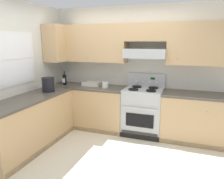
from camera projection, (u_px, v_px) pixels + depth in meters
ground_plane at (96, 159)px, 3.51m from camera, size 7.04×7.04×0.00m
wall_back at (144, 60)px, 4.46m from camera, size 4.68×0.57×2.55m
wall_left at (19, 70)px, 3.95m from camera, size 0.47×4.00×2.55m
counter_back_run at (129, 111)px, 4.49m from camera, size 3.60×0.65×0.91m
counter_left_run at (30, 123)px, 3.81m from camera, size 0.63×1.91×0.91m
stove at (143, 111)px, 4.40m from camera, size 0.76×0.62×1.20m
wine_bottle at (65, 79)px, 4.79m from camera, size 0.08×0.08×0.33m
bowl at (92, 84)px, 4.74m from camera, size 0.37×0.25×0.08m
bucket at (48, 84)px, 4.14m from camera, size 0.24×0.24×0.27m
paper_towel_roll at (105, 85)px, 4.50m from camera, size 0.13×0.13×0.12m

